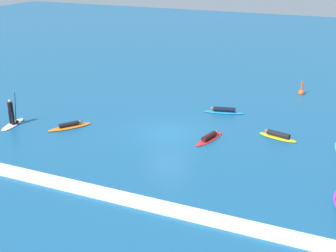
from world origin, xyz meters
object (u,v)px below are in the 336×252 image
surfer_on_orange_board (70,126)px  surfer_on_yellow_board (278,136)px  surfer_on_red_board (209,137)px  surfer_on_blue_board (224,111)px  marker_buoy (301,92)px  surfer_on_white_board (12,118)px

surfer_on_orange_board → surfer_on_yellow_board: 13.33m
surfer_on_red_board → surfer_on_orange_board: size_ratio=1.02×
surfer_on_blue_board → marker_buoy: marker_buoy is taller
surfer_on_red_board → surfer_on_blue_board: size_ratio=0.97×
surfer_on_orange_board → marker_buoy: (12.62, 13.79, 0.07)m
surfer_on_orange_board → surfer_on_white_board: 3.95m
surfer_on_blue_board → surfer_on_red_board: bearing=84.3°
surfer_on_red_board → marker_buoy: (3.60, 11.97, 0.04)m
surfer_on_red_board → surfer_on_orange_board: 9.20m
surfer_on_blue_board → marker_buoy: (4.32, 6.88, 0.03)m
surfer_on_yellow_board → surfer_on_white_board: 17.27m
surfer_on_blue_board → surfer_on_yellow_board: surfer_on_blue_board is taller
marker_buoy → surfer_on_blue_board: bearing=-122.1°
surfer_on_red_board → marker_buoy: 12.50m
surfer_on_yellow_board → surfer_on_white_board: surfer_on_white_board is taller
surfer_on_white_board → surfer_on_blue_board: bearing=-67.3°
surfer_on_orange_board → surfer_on_blue_board: 10.80m
surfer_on_orange_board → surfer_on_blue_board: surfer_on_blue_board is taller
surfer_on_orange_board → surfer_on_yellow_board: size_ratio=1.09×
surfer_on_orange_board → marker_buoy: marker_buoy is taller
surfer_on_yellow_board → surfer_on_orange_board: bearing=31.1°
surfer_on_red_board → surfer_on_blue_board: (-0.72, 5.09, 0.01)m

